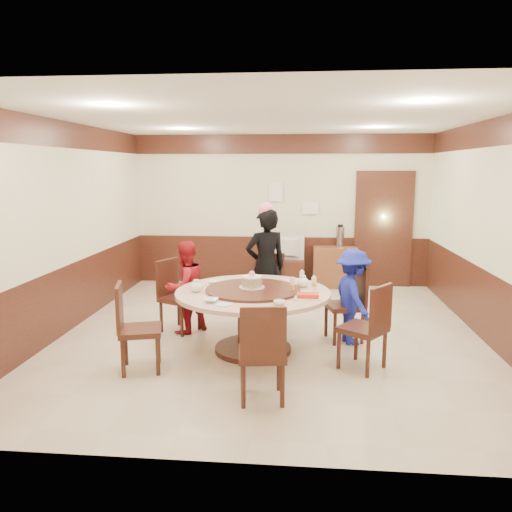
# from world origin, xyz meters

# --- Properties ---
(room) EXTENTS (6.00, 6.04, 2.84)m
(room) POSITION_xyz_m (0.01, 0.01, 1.08)
(room) COLOR beige
(room) RESTS_ON ground
(banquet_table) EXTENTS (1.84, 1.84, 0.78)m
(banquet_table) POSITION_xyz_m (-0.17, -0.66, 0.53)
(banquet_table) COLOR #3D1B13
(banquet_table) RESTS_ON ground
(chair_0) EXTENTS (0.55, 0.54, 0.97)m
(chair_0) POSITION_xyz_m (0.97, -0.16, 0.30)
(chair_0) COLOR #3D1B13
(chair_0) RESTS_ON ground
(chair_1) EXTENTS (0.49, 0.50, 0.97)m
(chair_1) POSITION_xyz_m (-0.04, 0.53, 0.30)
(chair_1) COLOR #3D1B13
(chair_1) RESTS_ON ground
(chair_2) EXTENTS (0.59, 0.59, 0.97)m
(chair_2) POSITION_xyz_m (-1.25, 0.02, 0.30)
(chair_2) COLOR #3D1B13
(chair_2) RESTS_ON ground
(chair_3) EXTENTS (0.55, 0.54, 0.97)m
(chair_3) POSITION_xyz_m (-1.36, -1.35, 0.30)
(chair_3) COLOR #3D1B13
(chair_3) RESTS_ON ground
(chair_4) EXTENTS (0.50, 0.50, 0.97)m
(chair_4) POSITION_xyz_m (0.04, -1.95, 0.30)
(chair_4) COLOR #3D1B13
(chair_4) RESTS_ON ground
(chair_5) EXTENTS (0.62, 0.62, 0.97)m
(chair_5) POSITION_xyz_m (1.09, -1.09, 0.30)
(chair_5) COLOR #3D1B13
(chair_5) RESTS_ON ground
(person_standing) EXTENTS (0.70, 0.60, 1.63)m
(person_standing) POSITION_xyz_m (-0.11, 0.51, 0.82)
(person_standing) COLOR black
(person_standing) RESTS_ON ground
(person_red) EXTENTS (0.75, 0.76, 1.24)m
(person_red) POSITION_xyz_m (-1.14, -0.03, 0.62)
(person_red) COLOR #A4151F
(person_red) RESTS_ON ground
(person_blue) EXTENTS (0.66, 0.88, 1.20)m
(person_blue) POSITION_xyz_m (1.04, -0.26, 0.60)
(person_blue) COLOR #18239E
(person_blue) RESTS_ON ground
(birthday_cake) EXTENTS (0.30, 0.30, 0.20)m
(birthday_cake) POSITION_xyz_m (-0.19, -0.62, 0.85)
(birthday_cake) COLOR white
(birthday_cake) RESTS_ON banquet_table
(teapot_left) EXTENTS (0.17, 0.15, 0.13)m
(teapot_left) POSITION_xyz_m (-0.83, -0.77, 0.81)
(teapot_left) COLOR white
(teapot_left) RESTS_ON banquet_table
(teapot_right) EXTENTS (0.17, 0.15, 0.13)m
(teapot_right) POSITION_xyz_m (0.42, -0.43, 0.81)
(teapot_right) COLOR white
(teapot_right) RESTS_ON banquet_table
(bowl_0) EXTENTS (0.14, 0.14, 0.03)m
(bowl_0) POSITION_xyz_m (-0.72, -0.31, 0.77)
(bowl_0) COLOR white
(bowl_0) RESTS_ON banquet_table
(bowl_1) EXTENTS (0.13, 0.13, 0.04)m
(bowl_1) POSITION_xyz_m (0.17, -1.23, 0.77)
(bowl_1) COLOR white
(bowl_1) RESTS_ON banquet_table
(bowl_2) EXTENTS (0.16, 0.16, 0.04)m
(bowl_2) POSITION_xyz_m (-0.58, -1.20, 0.77)
(bowl_2) COLOR white
(bowl_2) RESTS_ON banquet_table
(bowl_3) EXTENTS (0.13, 0.13, 0.04)m
(bowl_3) POSITION_xyz_m (0.48, -0.81, 0.77)
(bowl_3) COLOR white
(bowl_3) RESTS_ON banquet_table
(bowl_4) EXTENTS (0.15, 0.15, 0.04)m
(bowl_4) POSITION_xyz_m (-0.87, -0.60, 0.77)
(bowl_4) COLOR white
(bowl_4) RESTS_ON banquet_table
(saucer_near) EXTENTS (0.18, 0.18, 0.01)m
(saucer_near) POSITION_xyz_m (-0.42, -1.31, 0.76)
(saucer_near) COLOR white
(saucer_near) RESTS_ON banquet_table
(saucer_far) EXTENTS (0.18, 0.18, 0.01)m
(saucer_far) POSITION_xyz_m (0.28, -0.16, 0.76)
(saucer_far) COLOR white
(saucer_far) RESTS_ON banquet_table
(shrimp_platter) EXTENTS (0.30, 0.20, 0.06)m
(shrimp_platter) POSITION_xyz_m (0.47, -0.98, 0.78)
(shrimp_platter) COLOR white
(shrimp_platter) RESTS_ON banquet_table
(bottle_0) EXTENTS (0.06, 0.06, 0.16)m
(bottle_0) POSITION_xyz_m (0.29, -0.68, 0.83)
(bottle_0) COLOR white
(bottle_0) RESTS_ON banquet_table
(bottle_1) EXTENTS (0.06, 0.06, 0.16)m
(bottle_1) POSITION_xyz_m (0.55, -0.58, 0.83)
(bottle_1) COLOR white
(bottle_1) RESTS_ON banquet_table
(bottle_2) EXTENTS (0.06, 0.06, 0.16)m
(bottle_2) POSITION_xyz_m (0.40, -0.25, 0.83)
(bottle_2) COLOR white
(bottle_2) RESTS_ON banquet_table
(tv_stand) EXTENTS (0.85, 0.45, 0.50)m
(tv_stand) POSITION_xyz_m (0.03, 2.75, 0.25)
(tv_stand) COLOR #3D1B13
(tv_stand) RESTS_ON ground
(television) EXTENTS (0.82, 0.22, 0.47)m
(television) POSITION_xyz_m (0.03, 2.75, 0.73)
(television) COLOR #949396
(television) RESTS_ON tv_stand
(side_cabinet) EXTENTS (0.80, 0.40, 0.75)m
(side_cabinet) POSITION_xyz_m (1.02, 2.78, 0.38)
(side_cabinet) COLOR brown
(side_cabinet) RESTS_ON ground
(thermos) EXTENTS (0.15, 0.15, 0.38)m
(thermos) POSITION_xyz_m (1.10, 2.78, 0.94)
(thermos) COLOR silver
(thermos) RESTS_ON side_cabinet
(notice_left) EXTENTS (0.25, 0.00, 0.35)m
(notice_left) POSITION_xyz_m (-0.10, 2.96, 1.75)
(notice_left) COLOR white
(notice_left) RESTS_ON room
(notice_right) EXTENTS (0.30, 0.00, 0.22)m
(notice_right) POSITION_xyz_m (0.55, 2.96, 1.45)
(notice_right) COLOR white
(notice_right) RESTS_ON room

